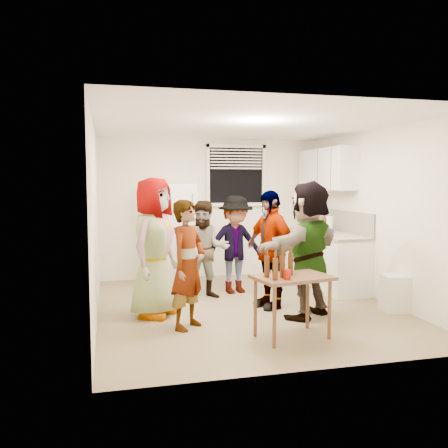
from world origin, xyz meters
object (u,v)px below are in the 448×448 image
object	(u,v)px
kettle	(318,231)
blue_cup	(331,237)
wine_bottle	(307,227)
red_cup	(287,279)
serving_table	(292,337)
guest_black	(269,307)
refrigerator	(174,234)
trash_bin	(396,293)
beer_bottle_counter	(324,233)
beer_bottle_table	(282,278)
guest_back_left	(206,298)
guest_back_right	(235,292)
guest_orange	(307,317)
guest_stripe	(188,328)
guest_grey	(155,316)

from	to	relation	value
kettle	blue_cup	size ratio (longest dim) A/B	2.05
wine_bottle	red_cup	xyz separation A→B (m)	(-1.75, -3.46, -0.20)
red_cup	wine_bottle	bearing A→B (deg)	63.21
wine_bottle	red_cup	size ratio (longest dim) A/B	3.15
serving_table	guest_black	world-z (taller)	serving_table
refrigerator	trash_bin	world-z (taller)	refrigerator
beer_bottle_counter	beer_bottle_table	world-z (taller)	beer_bottle_counter
guest_back_left	guest_black	world-z (taller)	guest_back_left
refrigerator	trash_bin	size ratio (longest dim) A/B	3.46
trash_bin	guest_black	bearing A→B (deg)	159.15
beer_bottle_counter	guest_back_right	world-z (taller)	beer_bottle_counter
beer_bottle_counter	trash_bin	bearing A→B (deg)	-79.61
trash_bin	guest_back_right	xyz separation A→B (m)	(-1.81, 1.56, -0.25)
refrigerator	guest_orange	distance (m)	2.98
refrigerator	wine_bottle	bearing A→B (deg)	1.98
guest_black	guest_stripe	bearing A→B (deg)	-81.96
trash_bin	guest_orange	size ratio (longest dim) A/B	0.28
guest_stripe	guest_black	bearing A→B (deg)	-19.46
kettle	guest_stripe	xyz separation A→B (m)	(-2.59, -1.96, -0.90)
guest_orange	beer_bottle_counter	bearing A→B (deg)	-156.85
blue_cup	kettle	bearing A→B (deg)	76.46
blue_cup	guest_black	xyz separation A→B (m)	(-1.13, -0.44, -0.90)
wine_bottle	guest_orange	xyz separation A→B (m)	(-1.11, -2.58, -0.90)
refrigerator	red_cup	distance (m)	3.46
refrigerator	guest_stripe	world-z (taller)	refrigerator
trash_bin	red_cup	xyz separation A→B (m)	(-1.89, -0.83, 0.45)
blue_cup	guest_stripe	xyz separation A→B (m)	(-2.38, -1.09, -0.90)
serving_table	guest_black	bearing A→B (deg)	81.78
serving_table	guest_stripe	world-z (taller)	serving_table
kettle	refrigerator	bearing A→B (deg)	161.18
red_cup	guest_back_right	distance (m)	2.49
refrigerator	serving_table	distance (m)	3.44
wine_bottle	guest_back_right	size ratio (longest dim) A/B	0.22
kettle	trash_bin	world-z (taller)	kettle
refrigerator	guest_back_left	bearing A→B (deg)	-75.62
beer_bottle_counter	blue_cup	xyz separation A→B (m)	(-0.16, -0.54, 0.00)
beer_bottle_counter	guest_grey	world-z (taller)	beer_bottle_counter
kettle	guest_stripe	world-z (taller)	kettle
guest_grey	beer_bottle_table	bearing A→B (deg)	-102.48
serving_table	guest_stripe	size ratio (longest dim) A/B	0.54
kettle	guest_orange	xyz separation A→B (m)	(-1.01, -1.87, -0.90)
kettle	guest_black	bearing A→B (deg)	-139.78
trash_bin	guest_grey	distance (m)	3.23
refrigerator	red_cup	xyz separation A→B (m)	(0.75, -3.37, -0.15)
beer_bottle_counter	serving_table	bearing A→B (deg)	-123.05
guest_black	guest_orange	xyz separation A→B (m)	(0.32, -0.56, 0.00)
wine_bottle	beer_bottle_table	bearing A→B (deg)	-117.68
wine_bottle	guest_back_right	xyz separation A→B (m)	(-1.67, -1.07, -0.90)
beer_bottle_counter	blue_cup	size ratio (longest dim) A/B	2.03
beer_bottle_table	trash_bin	bearing A→B (deg)	21.21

